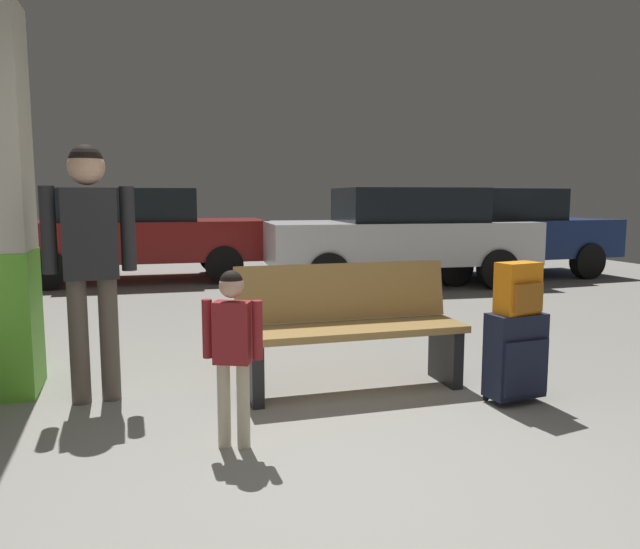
{
  "coord_description": "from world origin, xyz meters",
  "views": [
    {
      "loc": [
        -0.91,
        -2.58,
        1.36
      ],
      "look_at": [
        0.26,
        1.3,
        0.85
      ],
      "focal_mm": 34.12,
      "sensor_mm": 36.0,
      "label": 1
    }
  ],
  "objects_px": {
    "parked_car_near": "(400,233)",
    "parked_car_side": "(493,230)",
    "child": "(232,340)",
    "parked_car_far": "(137,232)",
    "backpack_bright": "(519,289)",
    "adult": "(90,246)",
    "suitcase": "(516,356)",
    "bench": "(350,328)"
  },
  "relations": [
    {
      "from": "parked_car_near",
      "to": "parked_car_side",
      "type": "distance_m",
      "value": 1.98
    },
    {
      "from": "child",
      "to": "parked_car_far",
      "type": "height_order",
      "value": "parked_car_far"
    },
    {
      "from": "backpack_bright",
      "to": "parked_car_side",
      "type": "relative_size",
      "value": 0.08
    },
    {
      "from": "adult",
      "to": "parked_car_near",
      "type": "distance_m",
      "value": 6.24
    },
    {
      "from": "child",
      "to": "parked_car_side",
      "type": "height_order",
      "value": "parked_car_side"
    },
    {
      "from": "suitcase",
      "to": "adult",
      "type": "relative_size",
      "value": 0.35
    },
    {
      "from": "suitcase",
      "to": "parked_car_near",
      "type": "bearing_deg",
      "value": 73.71
    },
    {
      "from": "parked_car_side",
      "to": "bench",
      "type": "bearing_deg",
      "value": -130.67
    },
    {
      "from": "parked_car_near",
      "to": "parked_car_side",
      "type": "xyz_separation_m",
      "value": [
        1.93,
        0.42,
        0.0
      ]
    },
    {
      "from": "suitcase",
      "to": "bench",
      "type": "bearing_deg",
      "value": 146.78
    },
    {
      "from": "child",
      "to": "parked_car_near",
      "type": "bearing_deg",
      "value": 58.01
    },
    {
      "from": "parked_car_near",
      "to": "parked_car_far",
      "type": "relative_size",
      "value": 1.02
    },
    {
      "from": "child",
      "to": "suitcase",
      "type": "bearing_deg",
      "value": 5.8
    },
    {
      "from": "child",
      "to": "backpack_bright",
      "type": "bearing_deg",
      "value": 5.79
    },
    {
      "from": "suitcase",
      "to": "backpack_bright",
      "type": "distance_m",
      "value": 0.45
    },
    {
      "from": "adult",
      "to": "parked_car_side",
      "type": "bearing_deg",
      "value": 38.76
    },
    {
      "from": "backpack_bright",
      "to": "parked_car_far",
      "type": "bearing_deg",
      "value": 108.7
    },
    {
      "from": "suitcase",
      "to": "backpack_bright",
      "type": "bearing_deg",
      "value": -29.65
    },
    {
      "from": "suitcase",
      "to": "backpack_bright",
      "type": "relative_size",
      "value": 1.78
    },
    {
      "from": "suitcase",
      "to": "backpack_bright",
      "type": "xyz_separation_m",
      "value": [
        0.0,
        -0.0,
        0.45
      ]
    },
    {
      "from": "parked_car_near",
      "to": "parked_car_far",
      "type": "height_order",
      "value": "same"
    },
    {
      "from": "adult",
      "to": "parked_car_far",
      "type": "bearing_deg",
      "value": 87.35
    },
    {
      "from": "bench",
      "to": "parked_car_far",
      "type": "bearing_deg",
      "value": 102.64
    },
    {
      "from": "suitcase",
      "to": "parked_car_near",
      "type": "height_order",
      "value": "parked_car_near"
    },
    {
      "from": "parked_car_side",
      "to": "suitcase",
      "type": "bearing_deg",
      "value": -121.14
    },
    {
      "from": "parked_car_near",
      "to": "child",
      "type": "bearing_deg",
      "value": -121.99
    },
    {
      "from": "parked_car_far",
      "to": "parked_car_near",
      "type": "bearing_deg",
      "value": -23.03
    },
    {
      "from": "child",
      "to": "bench",
      "type": "bearing_deg",
      "value": 40.17
    },
    {
      "from": "backpack_bright",
      "to": "adult",
      "type": "relative_size",
      "value": 0.2
    },
    {
      "from": "parked_car_side",
      "to": "backpack_bright",
      "type": "bearing_deg",
      "value": -121.14
    },
    {
      "from": "bench",
      "to": "suitcase",
      "type": "xyz_separation_m",
      "value": [
        0.95,
        -0.62,
        -0.12
      ]
    },
    {
      "from": "parked_car_side",
      "to": "parked_car_far",
      "type": "bearing_deg",
      "value": 167.88
    },
    {
      "from": "parked_car_side",
      "to": "parked_car_near",
      "type": "bearing_deg",
      "value": -167.77
    },
    {
      "from": "suitcase",
      "to": "adult",
      "type": "xyz_separation_m",
      "value": [
        -2.68,
        0.84,
        0.73
      ]
    },
    {
      "from": "suitcase",
      "to": "parked_car_far",
      "type": "distance_m",
      "value": 7.48
    },
    {
      "from": "backpack_bright",
      "to": "parked_car_near",
      "type": "relative_size",
      "value": 0.08
    },
    {
      "from": "bench",
      "to": "parked_car_side",
      "type": "distance_m",
      "value": 6.85
    },
    {
      "from": "suitcase",
      "to": "child",
      "type": "xyz_separation_m",
      "value": [
        -1.91,
        -0.19,
        0.28
      ]
    },
    {
      "from": "backpack_bright",
      "to": "adult",
      "type": "xyz_separation_m",
      "value": [
        -2.68,
        0.84,
        0.28
      ]
    },
    {
      "from": "suitcase",
      "to": "adult",
      "type": "distance_m",
      "value": 2.9
    },
    {
      "from": "backpack_bright",
      "to": "adult",
      "type": "distance_m",
      "value": 2.82
    },
    {
      "from": "backpack_bright",
      "to": "bench",
      "type": "bearing_deg",
      "value": 146.78
    }
  ]
}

